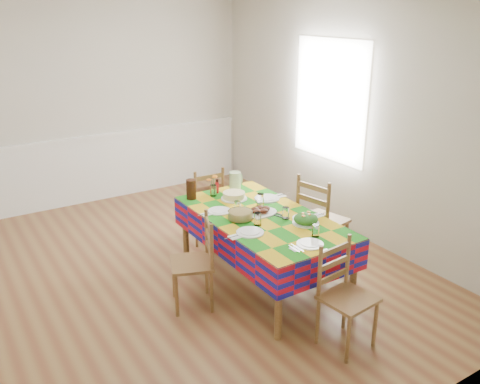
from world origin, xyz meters
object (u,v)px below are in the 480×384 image
object	(u,v)px
chair_far	(205,205)
chair_right	(320,221)
green_pitcher	(235,182)
chair_near	(344,296)
chair_left	(196,263)
tea_pitcher	(191,189)
dining_table	(262,223)
meat_platter	(260,211)

from	to	relation	value
chair_far	chair_right	xyz separation A→B (m)	(0.71, -1.14, 0.05)
green_pitcher	chair_near	xyz separation A→B (m)	(-0.15, -1.84, -0.38)
chair_near	chair_right	size ratio (longest dim) A/B	0.88
chair_far	chair_left	world-z (taller)	chair_far
tea_pitcher	chair_right	size ratio (longest dim) A/B	0.21
green_pitcher	dining_table	bearing A→B (deg)	-101.44
chair_far	chair_left	bearing A→B (deg)	60.33
green_pitcher	tea_pitcher	world-z (taller)	green_pitcher
green_pitcher	chair_left	distance (m)	1.19
chair_far	tea_pitcher	bearing A→B (deg)	48.91
chair_right	chair_left	bearing A→B (deg)	77.99
dining_table	green_pitcher	size ratio (longest dim) A/B	8.61
meat_platter	chair_left	distance (m)	0.79
dining_table	green_pitcher	xyz separation A→B (m)	(0.14, 0.71, 0.18)
tea_pitcher	chair_right	xyz separation A→B (m)	(1.06, -0.77, -0.32)
green_pitcher	chair_far	distance (m)	0.57
tea_pitcher	chair_left	distance (m)	0.94
chair_far	chair_left	size ratio (longest dim) A/B	1.04
meat_platter	tea_pitcher	distance (m)	0.80
chair_near	chair_right	xyz separation A→B (m)	(0.71, 1.12, 0.06)
tea_pitcher	chair_far	size ratio (longest dim) A/B	0.23
green_pitcher	chair_right	size ratio (longest dim) A/B	0.21
green_pitcher	chair_far	world-z (taller)	green_pitcher
chair_near	chair_far	bearing A→B (deg)	83.65
dining_table	chair_left	distance (m)	0.75
meat_platter	dining_table	bearing A→B (deg)	-102.20
chair_near	tea_pitcher	bearing A→B (deg)	94.12
chair_far	chair_left	distance (m)	1.35
dining_table	chair_right	distance (m)	0.72
tea_pitcher	dining_table	bearing A→B (deg)	-65.20
tea_pitcher	chair_right	distance (m)	1.35
tea_pitcher	green_pitcher	bearing A→B (deg)	-5.14
dining_table	tea_pitcher	world-z (taller)	tea_pitcher
green_pitcher	chair_right	bearing A→B (deg)	-52.02
green_pitcher	chair_near	size ratio (longest dim) A/B	0.24
tea_pitcher	chair_near	distance (m)	1.95
chair_near	chair_far	size ratio (longest dim) A/B	0.97
meat_platter	chair_near	distance (m)	1.22
chair_left	chair_right	size ratio (longest dim) A/B	0.87
meat_platter	green_pitcher	world-z (taller)	green_pitcher
meat_platter	chair_right	bearing A→B (deg)	-4.96
dining_table	tea_pitcher	distance (m)	0.85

